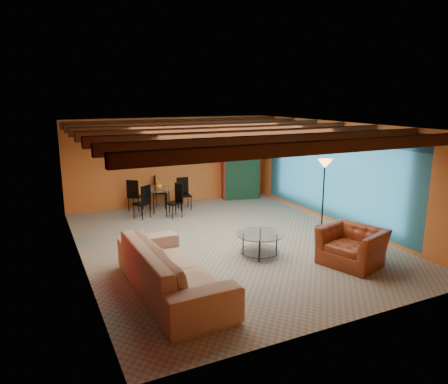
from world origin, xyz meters
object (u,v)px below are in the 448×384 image
coffee_table (260,245)px  vase (159,177)px  dining_table (159,196)px  floor_lamp (323,194)px  sofa (172,268)px  armchair (352,246)px  potted_plant (239,134)px  armoire (238,169)px

coffee_table → vase: 4.44m
dining_table → floor_lamp: floor_lamp is taller
sofa → armchair: 3.70m
sofa → dining_table: size_ratio=1.63×
sofa → potted_plant: bearing=-38.6°
potted_plant → vase: bearing=-169.5°
vase → sofa: bearing=-104.5°
armchair → dining_table: (-2.36, 5.45, 0.10)m
coffee_table → floor_lamp: 2.70m
armoire → vase: armoire is taller
floor_lamp → potted_plant: potted_plant is taller
dining_table → potted_plant: potted_plant is taller
sofa → coffee_table: (2.21, 0.79, -0.19)m
armchair → potted_plant: potted_plant is taller
armchair → coffee_table: bearing=-147.9°
floor_lamp → coffee_table: bearing=-157.9°
armchair → coffee_table: armchair is taller
dining_table → potted_plant: 3.37m
armchair → potted_plant: bearing=155.9°
potted_plant → vase: 3.13m
armchair → coffee_table: 1.88m
potted_plant → vase: size_ratio=2.26×
coffee_table → potted_plant: potted_plant is taller
vase → potted_plant: bearing=10.5°
armoire → floor_lamp: 3.85m
dining_table → potted_plant: (2.88, 0.53, 1.67)m
armoire → coffee_table: bearing=-98.5°
sofa → vase: 5.27m
coffee_table → potted_plant: size_ratio=2.26×
vase → floor_lamp: bearing=-44.6°
armoire → potted_plant: bearing=0.0°
dining_table → vase: bearing=0.0°
floor_lamp → armchair: bearing=-114.2°
dining_table → coffee_table: bearing=-78.1°
armchair → armoire: size_ratio=0.60×
potted_plant → armoire: bearing=0.0°
floor_lamp → vase: floor_lamp is taller
potted_plant → vase: potted_plant is taller
armoire → vase: (-2.88, -0.53, 0.09)m
coffee_table → potted_plant: 5.54m
sofa → dining_table: dining_table is taller
armchair → potted_plant: 6.26m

